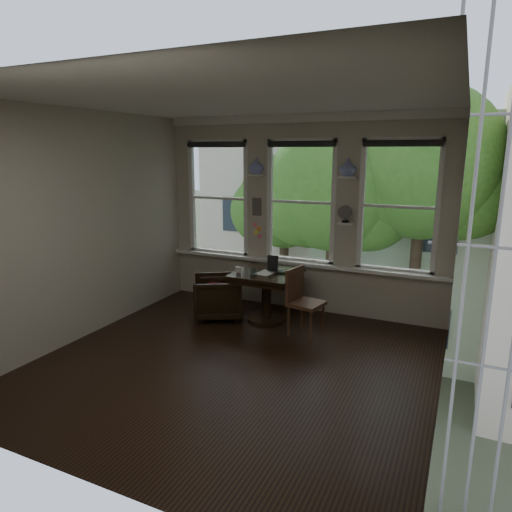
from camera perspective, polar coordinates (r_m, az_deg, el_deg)
The scene contains 25 objects.
ground at distance 5.58m, azimuth -2.57°, elevation -13.26°, with size 4.50×4.50×0.00m, color black.
ceiling at distance 5.03m, azimuth -2.93°, elevation 19.07°, with size 4.50×4.50×0.00m, color silver.
wall_back at distance 7.14m, azimuth 5.68°, elevation 5.14°, with size 4.50×4.50×0.00m, color #BBB1A0.
wall_front at distance 3.33m, azimuth -21.01°, elevation -4.71°, with size 4.50×4.50×0.00m, color #BBB1A0.
wall_left at distance 6.44m, azimuth -20.81°, elevation 3.51°, with size 4.50×4.50×0.00m, color #BBB1A0.
wall_right at distance 4.54m, azimuth 23.35°, elevation -0.36°, with size 4.50×4.50×0.00m, color #BBB1A0.
window_left at distance 7.71m, azimuth -4.59°, elevation 7.23°, with size 1.10×0.12×1.90m, color white, non-canonical shape.
window_center at distance 7.12m, azimuth 5.71°, elevation 6.73°, with size 1.10×0.12×1.90m, color white, non-canonical shape.
window_right at distance 6.78m, azimuth 17.41°, elevation 5.91°, with size 1.10×0.12×1.90m, color white, non-canonical shape.
shelf_left at distance 7.26m, azimuth 0.03°, elevation 10.09°, with size 0.26×0.16×0.03m, color white.
shelf_right at distance 6.78m, azimuth 11.38°, elevation 9.64°, with size 0.26×0.16×0.03m, color white.
intercom at distance 7.33m, azimuth 0.13°, elevation 6.19°, with size 0.14×0.06×0.28m, color #59544F.
sticky_notes at distance 7.39m, azimuth 0.14°, elevation 3.50°, with size 0.16×0.01×0.24m, color pink, non-canonical shape.
desk_fan at distance 6.82m, azimuth 11.12°, elevation 4.85°, with size 0.20×0.20×0.24m, color #59544F, non-canonical shape.
vase_left at distance 7.26m, azimuth 0.03°, elevation 11.18°, with size 0.24×0.24×0.25m, color white.
vase_right at distance 6.78m, azimuth 11.43°, elevation 10.81°, with size 0.24×0.24×0.25m, color white.
table at distance 6.72m, azimuth 1.32°, elevation -5.14°, with size 0.90×0.90×0.75m, color black, non-canonical shape.
armchair_left at distance 6.92m, azimuth -4.88°, elevation -5.12°, with size 0.69×0.71×0.65m, color black.
cushion_red at distance 6.88m, azimuth -4.90°, elevation -4.11°, with size 0.45×0.45×0.06m, color maroon.
side_chair_right at distance 6.23m, azimuth 6.32°, elevation -5.86°, with size 0.42×0.42×0.92m, color #402B16, non-canonical shape.
laptop at distance 6.56m, azimuth 2.97°, elevation -2.08°, with size 0.35×0.22×0.03m, color black.
mug at distance 6.60m, azimuth -2.21°, elevation -1.72°, with size 0.09×0.09×0.09m, color white.
drinking_glass at distance 6.43m, azimuth -0.38°, elevation -2.03°, with size 0.13×0.13×0.10m, color white.
tablet at distance 6.72m, azimuth 2.11°, elevation -0.86°, with size 0.16×0.02×0.22m, color black.
papers at distance 6.58m, azimuth 1.22°, elevation -2.11°, with size 0.22×0.30×0.00m, color silver.
Camera 1 is at (2.32, -4.43, 2.46)m, focal length 32.00 mm.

